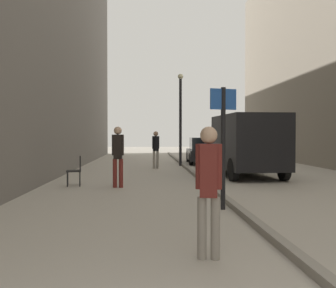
{
  "coord_description": "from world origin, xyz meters",
  "views": [
    {
      "loc": [
        -0.32,
        -1.47,
        1.58
      ],
      "look_at": [
        0.44,
        12.15,
        1.28
      ],
      "focal_mm": 41.9,
      "sensor_mm": 36.0,
      "label": 1
    }
  ],
  "objects_px": {
    "lamp_post": "(180,113)",
    "cafe_chair_near_window": "(77,169)",
    "pedestrian_far_crossing": "(209,183)",
    "pedestrian_main_foreground": "(156,147)",
    "delivery_van": "(244,144)",
    "street_sign_post": "(223,137)",
    "pedestrian_mid_block": "(118,152)",
    "parked_car": "(204,151)"
  },
  "relations": [
    {
      "from": "street_sign_post",
      "to": "lamp_post",
      "type": "height_order",
      "value": "lamp_post"
    },
    {
      "from": "lamp_post",
      "to": "cafe_chair_near_window",
      "type": "height_order",
      "value": "lamp_post"
    },
    {
      "from": "lamp_post",
      "to": "cafe_chair_near_window",
      "type": "distance_m",
      "value": 9.09
    },
    {
      "from": "parked_car",
      "to": "pedestrian_far_crossing",
      "type": "bearing_deg",
      "value": -95.17
    },
    {
      "from": "parked_car",
      "to": "lamp_post",
      "type": "xyz_separation_m",
      "value": [
        -1.48,
        -1.68,
        2.01
      ]
    },
    {
      "from": "pedestrian_main_foreground",
      "to": "lamp_post",
      "type": "xyz_separation_m",
      "value": [
        1.32,
        1.61,
        1.7
      ]
    },
    {
      "from": "parked_car",
      "to": "lamp_post",
      "type": "distance_m",
      "value": 3.01
    },
    {
      "from": "pedestrian_main_foreground",
      "to": "parked_car",
      "type": "bearing_deg",
      "value": 31.78
    },
    {
      "from": "pedestrian_far_crossing",
      "to": "street_sign_post",
      "type": "bearing_deg",
      "value": 86.05
    },
    {
      "from": "pedestrian_main_foreground",
      "to": "cafe_chair_near_window",
      "type": "bearing_deg",
      "value": -130.51
    },
    {
      "from": "delivery_van",
      "to": "cafe_chair_near_window",
      "type": "distance_m",
      "value": 6.59
    },
    {
      "from": "pedestrian_main_foreground",
      "to": "lamp_post",
      "type": "distance_m",
      "value": 2.69
    },
    {
      "from": "pedestrian_far_crossing",
      "to": "lamp_post",
      "type": "distance_m",
      "value": 15.41
    },
    {
      "from": "pedestrian_far_crossing",
      "to": "lamp_post",
      "type": "height_order",
      "value": "lamp_post"
    },
    {
      "from": "pedestrian_mid_block",
      "to": "street_sign_post",
      "type": "relative_size",
      "value": 0.71
    },
    {
      "from": "pedestrian_far_crossing",
      "to": "street_sign_post",
      "type": "relative_size",
      "value": 0.65
    },
    {
      "from": "pedestrian_far_crossing",
      "to": "lamp_post",
      "type": "xyz_separation_m",
      "value": [
        0.97,
        15.28,
        1.74
      ]
    },
    {
      "from": "delivery_van",
      "to": "cafe_chair_near_window",
      "type": "bearing_deg",
      "value": -158.72
    },
    {
      "from": "pedestrian_far_crossing",
      "to": "cafe_chair_near_window",
      "type": "distance_m",
      "value": 7.97
    },
    {
      "from": "street_sign_post",
      "to": "pedestrian_main_foreground",
      "type": "bearing_deg",
      "value": -98.35
    },
    {
      "from": "street_sign_post",
      "to": "lamp_post",
      "type": "distance_m",
      "value": 12.03
    },
    {
      "from": "pedestrian_mid_block",
      "to": "parked_car",
      "type": "bearing_deg",
      "value": -106.63
    },
    {
      "from": "delivery_van",
      "to": "street_sign_post",
      "type": "distance_m",
      "value": 7.13
    },
    {
      "from": "parked_car",
      "to": "cafe_chair_near_window",
      "type": "height_order",
      "value": "parked_car"
    },
    {
      "from": "lamp_post",
      "to": "cafe_chair_near_window",
      "type": "bearing_deg",
      "value": -116.53
    },
    {
      "from": "pedestrian_mid_block",
      "to": "delivery_van",
      "type": "xyz_separation_m",
      "value": [
        4.65,
        3.15,
        0.19
      ]
    },
    {
      "from": "pedestrian_main_foreground",
      "to": "cafe_chair_near_window",
      "type": "distance_m",
      "value": 6.82
    },
    {
      "from": "parked_car",
      "to": "street_sign_post",
      "type": "relative_size",
      "value": 1.65
    },
    {
      "from": "pedestrian_far_crossing",
      "to": "parked_car",
      "type": "xyz_separation_m",
      "value": [
        2.46,
        16.96,
        -0.27
      ]
    },
    {
      "from": "pedestrian_far_crossing",
      "to": "delivery_van",
      "type": "bearing_deg",
      "value": 83.73
    },
    {
      "from": "pedestrian_main_foreground",
      "to": "delivery_van",
      "type": "xyz_separation_m",
      "value": [
        3.35,
        -3.57,
        0.23
      ]
    },
    {
      "from": "pedestrian_main_foreground",
      "to": "parked_car",
      "type": "height_order",
      "value": "pedestrian_main_foreground"
    },
    {
      "from": "pedestrian_mid_block",
      "to": "delivery_van",
      "type": "height_order",
      "value": "delivery_van"
    },
    {
      "from": "pedestrian_main_foreground",
      "to": "cafe_chair_near_window",
      "type": "xyz_separation_m",
      "value": [
        -2.62,
        -6.28,
        -0.48
      ]
    },
    {
      "from": "delivery_van",
      "to": "pedestrian_mid_block",
      "type": "bearing_deg",
      "value": -149.08
    },
    {
      "from": "delivery_van",
      "to": "cafe_chair_near_window",
      "type": "xyz_separation_m",
      "value": [
        -5.97,
        -2.71,
        -0.71
      ]
    },
    {
      "from": "parked_car",
      "to": "pedestrian_mid_block",
      "type": "bearing_deg",
      "value": -109.25
    },
    {
      "from": "delivery_van",
      "to": "pedestrian_main_foreground",
      "type": "bearing_deg",
      "value": 130.0
    },
    {
      "from": "delivery_van",
      "to": "parked_car",
      "type": "bearing_deg",
      "value": 91.4
    },
    {
      "from": "delivery_van",
      "to": "street_sign_post",
      "type": "xyz_separation_m",
      "value": [
        -2.16,
        -6.79,
        0.29
      ]
    },
    {
      "from": "street_sign_post",
      "to": "lamp_post",
      "type": "relative_size",
      "value": 0.55
    },
    {
      "from": "pedestrian_far_crossing",
      "to": "delivery_van",
      "type": "relative_size",
      "value": 0.33
    }
  ]
}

